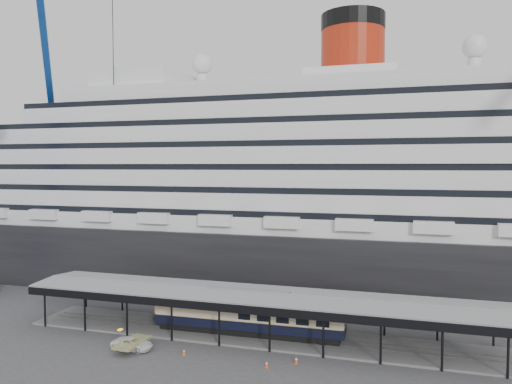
% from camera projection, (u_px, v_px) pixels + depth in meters
% --- Properties ---
extents(ground, '(200.00, 200.00, 0.00)m').
position_uv_depth(ground, '(241.00, 352.00, 53.36)').
color(ground, '#3E3E40').
rests_on(ground, ground).
extents(cruise_ship, '(130.00, 30.00, 43.90)m').
position_uv_depth(cruise_ship, '(303.00, 175.00, 82.94)').
color(cruise_ship, black).
rests_on(cruise_ship, ground).
extents(platform_canopy, '(56.00, 9.18, 5.30)m').
position_uv_depth(platform_canopy, '(255.00, 317.00, 58.01)').
color(platform_canopy, slate).
rests_on(platform_canopy, ground).
extents(port_truck, '(4.60, 2.23, 1.26)m').
position_uv_depth(port_truck, '(132.00, 344.00, 53.95)').
color(port_truck, white).
rests_on(port_truck, ground).
extents(pullman_carriage, '(22.60, 3.39, 22.14)m').
position_uv_depth(pullman_carriage, '(248.00, 313.00, 58.24)').
color(pullman_carriage, black).
rests_on(pullman_carriage, ground).
extents(traffic_cone_left, '(0.35, 0.35, 0.67)m').
position_uv_depth(traffic_cone_left, '(184.00, 352.00, 52.46)').
color(traffic_cone_left, '#F8600D').
rests_on(traffic_cone_left, ground).
extents(traffic_cone_mid, '(0.44, 0.44, 0.69)m').
position_uv_depth(traffic_cone_mid, '(267.00, 364.00, 49.12)').
color(traffic_cone_mid, '#F54C0D').
rests_on(traffic_cone_mid, ground).
extents(traffic_cone_right, '(0.46, 0.46, 0.76)m').
position_uv_depth(traffic_cone_right, '(296.00, 360.00, 50.14)').
color(traffic_cone_right, '#DE4B0C').
rests_on(traffic_cone_right, ground).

